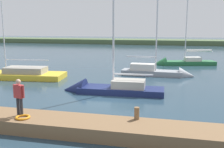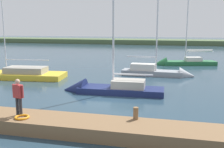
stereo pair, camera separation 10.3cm
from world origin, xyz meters
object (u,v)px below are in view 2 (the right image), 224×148
Objects in this scene: life_ring_buoy at (22,117)px; sailboat_far_right at (180,64)px; sailboat_behind_pier at (161,73)px; mooring_post_far at (136,113)px; person_on_dock at (18,95)px; sailboat_outer_mooring at (106,90)px.

sailboat_far_right reaches higher than life_ring_buoy.
sailboat_far_right is at bearing 77.96° from sailboat_behind_pier.
mooring_post_far is at bearing -168.21° from life_ring_buoy.
sailboat_behind_pier is (-0.36, -14.19, -0.65)m from mooring_post_far.
mooring_post_far is 0.07× the size of sailboat_behind_pier.
life_ring_buoy is 0.38× the size of person_on_dock.
person_on_dock is at bearing -43.43° from life_ring_buoy.
sailboat_outer_mooring is 16.26m from sailboat_far_right.
sailboat_behind_pier is 16.06m from person_on_dock.
life_ring_buoy is at bearing 74.37° from sailboat_outer_mooring.
sailboat_behind_pier is (1.98, 7.77, 0.07)m from sailboat_far_right.
life_ring_buoy is 24.16m from sailboat_far_right.
sailboat_far_right is at bearing -107.77° from life_ring_buoy.
person_on_dock reaches higher than mooring_post_far.
sailboat_behind_pier reaches higher than life_ring_buoy.
sailboat_behind_pier is (-5.39, -15.24, -0.43)m from life_ring_buoy.
sailboat_outer_mooring is 7.86m from person_on_dock.
mooring_post_far is at bearing 69.75° from sailboat_far_right.
person_on_dock is (0.30, -0.28, 0.96)m from life_ring_buoy.
sailboat_far_right is 5.18× the size of person_on_dock.
sailboat_far_right is (-7.37, -23.00, -0.50)m from life_ring_buoy.
person_on_dock is (5.69, 14.95, 1.38)m from sailboat_behind_pier.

